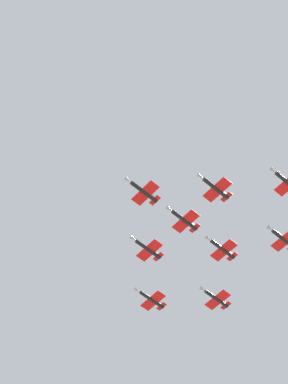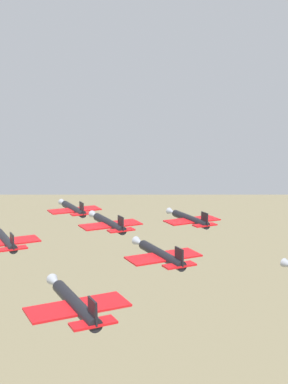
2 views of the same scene
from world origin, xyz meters
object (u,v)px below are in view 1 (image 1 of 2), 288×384
jet_port_inner (215,188)px  jet_port_trail (222,249)px  jet_starboard_outer (287,182)px  jet_tail_end (216,298)px  jet_lead (143,191)px  jet_center_rear (151,299)px  jet_starboard_inner (148,249)px  jet_port_outer (184,220)px  jet_starboard_trail (283,239)px

jet_port_inner → jet_port_trail: 22.88m
jet_starboard_outer → jet_tail_end: (46.26, -1.56, -2.09)m
jet_lead → jet_center_rear: (36.38, -19.75, -0.05)m
jet_center_rear → jet_port_trail: size_ratio=1.00×
jet_lead → jet_starboard_inner: size_ratio=1.00×
jet_port_outer → jet_tail_end: bearing=-62.2°
jet_lead → jet_port_outer: (4.57, -15.44, 0.95)m
jet_port_trail → jet_starboard_trail: bearing=-141.3°
jet_starboard_inner → jet_port_outer: size_ratio=1.00×
jet_center_rear → jet_starboard_trail: 46.31m
jet_starboard_trail → jet_port_inner: bearing=90.0°
jet_starboard_outer → jet_lead: bearing=45.0°
jet_starboard_outer → jet_port_trail: jet_starboard_outer is taller
jet_port_trail → jet_starboard_inner: bearing=50.2°
jet_starboard_inner → jet_starboard_trail: (-19.75, -36.38, 1.71)m
jet_center_rear → jet_starboard_trail: size_ratio=1.00×
jet_port_inner → jet_tail_end: 41.41m
jet_port_inner → jet_starboard_trail: size_ratio=1.00×
jet_lead → jet_tail_end: size_ratio=1.00×
jet_center_rear → jet_tail_end: size_ratio=1.00×
jet_starboard_outer → jet_starboard_trail: bearing=-45.0°
jet_lead → jet_starboard_outer: size_ratio=1.00×
jet_port_inner → jet_starboard_inner: size_ratio=1.00×
jet_starboard_trail → jet_tail_end: size_ratio=1.00×
jet_lead → jet_port_outer: jet_port_outer is taller
jet_port_inner → jet_port_outer: bearing=-5.7°
jet_lead → jet_port_trail: jet_port_trail is taller
jet_starboard_outer → jet_center_rear: size_ratio=1.00×
jet_port_inner → jet_port_outer: 14.75m
jet_port_outer → jet_port_trail: jet_port_outer is taller
jet_lead → jet_starboard_inner: (18.19, -9.87, -0.25)m
jet_lead → jet_tail_end: 46.30m
jet_port_trail → jet_tail_end: jet_port_trail is taller
jet_starboard_outer → jet_center_rear: bearing=0.0°
jet_lead → jet_starboard_inner: bearing=-45.0°
jet_starboard_trail → jet_tail_end: bearing=0.0°
jet_starboard_inner → jet_starboard_outer: jet_starboard_outer is taller
jet_lead → jet_starboard_outer: bearing=-135.0°
jet_center_rear → jet_port_trail: 29.43m
jet_starboard_outer → jet_port_trail: (28.90, 5.51, -0.41)m
jet_port_inner → jet_starboard_trail: 29.32m
jet_starboard_trail → jet_starboard_outer: bearing=135.0°
jet_port_trail → jet_starboard_trail: size_ratio=1.00×
jet_port_trail → jet_tail_end: 18.82m
jet_starboard_inner → jet_starboard_outer: 46.30m
jet_starboard_inner → jet_tail_end: jet_starboard_inner is taller
jet_starboard_inner → jet_tail_end: (8.32, -28.07, -0.78)m
jet_starboard_outer → jet_center_rear: 58.56m
jet_lead → jet_center_rear: 41.40m
jet_lead → jet_port_outer: size_ratio=1.00×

